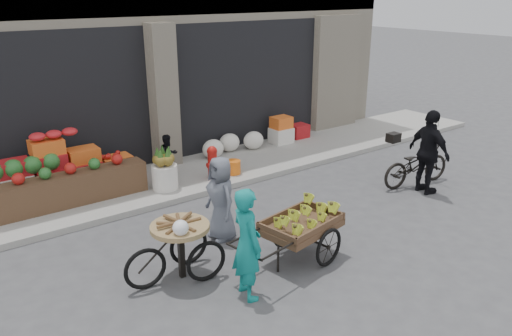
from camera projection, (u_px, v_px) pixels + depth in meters
ground at (312, 254)px, 7.90m from camera, size 80.00×80.00×0.00m
sidewalk at (186, 176)px, 10.98m from camera, size 18.00×2.20×0.12m
building at (106, 13)px, 12.84m from camera, size 14.00×6.45×7.00m
fruit_display at (64, 170)px, 9.60m from camera, size 3.10×1.12×1.24m
pineapple_bin at (165, 177)px, 10.08m from camera, size 0.52×0.52×0.50m
fire_hydrant at (212, 161)px, 10.61m from camera, size 0.22×0.22×0.71m
orange_bucket at (233, 167)px, 10.93m from camera, size 0.32×0.32×0.30m
right_bay_goods at (264, 136)px, 12.78m from camera, size 3.35×0.60×0.70m
seated_person at (168, 156)px, 10.68m from camera, size 0.51×0.43×0.93m
banana_cart at (300, 223)px, 7.52m from camera, size 2.15×1.16×0.85m
vendor_woman at (247, 244)px, 6.57m from camera, size 0.45×0.62×1.58m
tricycle_cart at (180, 242)px, 7.08m from camera, size 1.44×0.88×0.95m
vendor_grey at (221, 198)px, 8.17m from camera, size 0.49×0.72×1.43m
bicycle at (416, 165)px, 10.54m from camera, size 1.79×0.85×0.90m
cyclist at (429, 152)px, 9.99m from camera, size 0.57×1.06×1.73m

